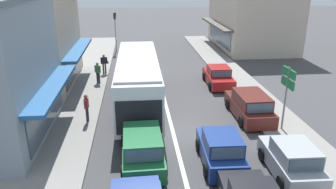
{
  "coord_description": "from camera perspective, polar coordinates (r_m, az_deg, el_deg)",
  "views": [
    {
      "loc": [
        -1.9,
        -15.85,
        8.09
      ],
      "look_at": [
        0.01,
        2.68,
        1.2
      ],
      "focal_mm": 35.0,
      "sensor_mm": 36.0,
      "label": 1
    }
  ],
  "objects": [
    {
      "name": "directional_road_sign",
      "position": [
        18.16,
        20.1,
        1.76
      ],
      "size": [
        0.1,
        1.4,
        3.6
      ],
      "color": "gray",
      "rests_on": "ground"
    },
    {
      "name": "shopfront_mid_block",
      "position": [
        26.75,
        -24.11,
        8.8
      ],
      "size": [
        8.2,
        8.87,
        7.12
      ],
      "color": "#B2A38E",
      "rests_on": "ground"
    },
    {
      "name": "wagon_queue_far_back",
      "position": [
        14.97,
        -4.49,
        -9.16
      ],
      "size": [
        2.01,
        4.53,
        1.58
      ],
      "color": "#1E6638",
      "rests_on": "ground"
    },
    {
      "name": "parked_hatchback_kerb_front",
      "position": [
        14.99,
        20.72,
        -10.67
      ],
      "size": [
        1.92,
        3.76,
        1.54
      ],
      "color": "#9EA3A8",
      "rests_on": "ground"
    },
    {
      "name": "building_right_far",
      "position": [
        39.49,
        14.36,
        13.4
      ],
      "size": [
        8.34,
        11.75,
        7.53
      ],
      "color": "beige",
      "rests_on": "ground"
    },
    {
      "name": "lane_centre_line",
      "position": [
        21.52,
        -0.38,
        -1.78
      ],
      "size": [
        0.2,
        28.0,
        0.01
      ],
      "primitive_type": "cube",
      "color": "silver",
      "rests_on": "ground"
    },
    {
      "name": "parked_wagon_kerb_second",
      "position": [
        19.99,
        14.03,
        -1.9
      ],
      "size": [
        1.96,
        4.51,
        1.58
      ],
      "color": "#561E19",
      "rests_on": "ground"
    },
    {
      "name": "pedestrian_with_handbag_near",
      "position": [
        28.12,
        -11.04,
        5.45
      ],
      "size": [
        0.65,
        0.4,
        1.63
      ],
      "color": "#4C4742",
      "rests_on": "sidewalk_left"
    },
    {
      "name": "sidewalk_left",
      "position": [
        23.79,
        -17.39,
        -0.38
      ],
      "size": [
        5.2,
        44.0,
        0.14
      ],
      "primitive_type": "cube",
      "color": "gray",
      "rests_on": "ground"
    },
    {
      "name": "kerb_right",
      "position": [
        24.65,
        13.66,
        0.69
      ],
      "size": [
        2.8,
        44.0,
        0.12
      ],
      "primitive_type": "cube",
      "color": "gray",
      "rests_on": "ground"
    },
    {
      "name": "parked_sedan_kerb_third",
      "position": [
        25.49,
        8.75,
        3.11
      ],
      "size": [
        1.98,
        4.24,
        1.47
      ],
      "color": "maroon",
      "rests_on": "ground"
    },
    {
      "name": "pedestrian_browsing_midblock",
      "position": [
        25.68,
        -12.13,
        3.96
      ],
      "size": [
        0.49,
        0.38,
        1.63
      ],
      "color": "#333338",
      "rests_on": "sidewalk_left"
    },
    {
      "name": "traffic_light_downstreet",
      "position": [
        36.57,
        -9.19,
        11.81
      ],
      "size": [
        0.33,
        0.24,
        4.2
      ],
      "color": "gray",
      "rests_on": "ground"
    },
    {
      "name": "hatchback_queue_gap_filler",
      "position": [
        15.0,
        9.17,
        -9.48
      ],
      "size": [
        1.92,
        3.76,
        1.54
      ],
      "color": "navy",
      "rests_on": "ground"
    },
    {
      "name": "city_bus",
      "position": [
        20.86,
        -5.25,
        2.89
      ],
      "size": [
        2.83,
        10.88,
        3.23
      ],
      "color": "silver",
      "rests_on": "ground"
    },
    {
      "name": "pedestrian_far_walker",
      "position": [
        19.03,
        -14.0,
        -2.01
      ],
      "size": [
        0.22,
        0.57,
        1.63
      ],
      "color": "#232838",
      "rests_on": "sidewalk_left"
    },
    {
      "name": "ground_plane",
      "position": [
        17.9,
        0.87,
        -6.58
      ],
      "size": [
        140.0,
        140.0,
        0.0
      ],
      "primitive_type": "plane",
      "color": "#3F3F42"
    }
  ]
}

